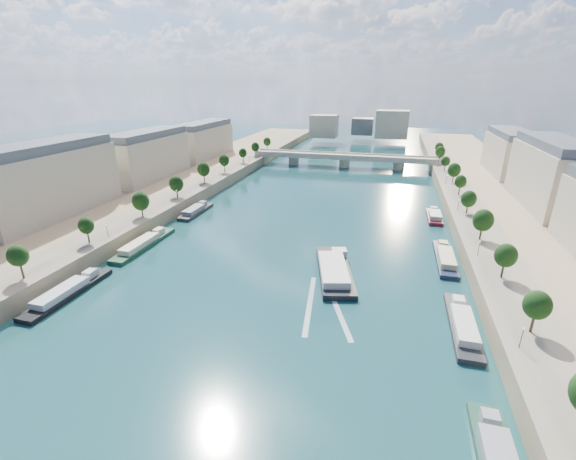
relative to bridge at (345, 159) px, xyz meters
The scene contains 16 objects.
ground 115.32m from the bridge, 90.00° to the right, with size 700.00×700.00×0.00m, color #0C3237.
quay_left 135.88m from the bridge, 122.00° to the right, with size 44.00×520.00×5.00m, color #9E8460.
quay_right 135.88m from the bridge, 58.00° to the right, with size 44.00×520.00×5.00m, color #9E8460.
pave_left 128.53m from the bridge, 116.33° to the right, with size 14.00×520.00×0.10m, color gray.
pave_right 128.53m from the bridge, 63.67° to the right, with size 14.00×520.00×0.10m, color gray.
trees_left 125.97m from the bridge, 115.91° to the right, with size 4.80×268.80×8.26m.
trees_right 118.84m from the bridge, 62.40° to the right, with size 4.80×268.80×8.26m.
lamps_left 135.79m from the bridge, 112.75° to the right, with size 0.36×200.36×4.28m.
lamps_right 122.10m from the bridge, 64.53° to the right, with size 0.36×200.36×4.28m.
buildings_left 134.18m from the bridge, 129.48° to the right, with size 16.00×226.00×23.20m.
skyline 104.81m from the bridge, 88.25° to the left, with size 79.00×42.00×22.00m.
bridge is the anchor object (origin of this frame).
tour_barge 141.98m from the bridge, 83.74° to the right, with size 15.34×30.38×3.97m.
wake 158.48m from the bridge, 84.39° to the right, with size 13.97×25.94×0.04m.
moored_barges_left 177.74m from the bridge, 104.84° to the right, with size 5.00×157.44×3.60m.
moored_barges_right 164.72m from the bridge, 73.96° to the right, with size 5.00×162.20×3.60m.
Camera 1 is at (27.80, -19.33, 48.86)m, focal length 24.00 mm.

